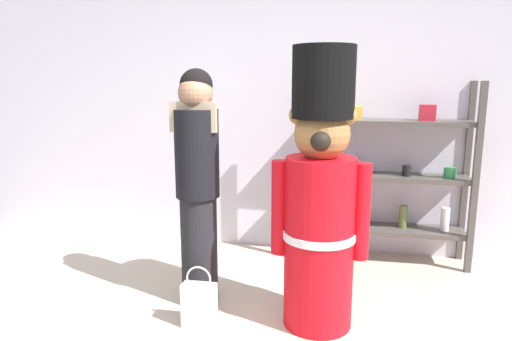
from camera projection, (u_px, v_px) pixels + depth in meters
name	position (u px, v px, depth m)	size (l,w,h in m)	color
back_wall	(292.00, 111.00, 4.21)	(6.40, 0.12, 2.60)	silver
merchandise_shelf	(384.00, 174.00, 3.95)	(1.44, 0.35, 1.58)	#4C4742
teddy_bear_guard	(320.00, 201.00, 2.85)	(0.62, 0.46, 1.78)	red
person_shopper	(198.00, 181.00, 3.14)	(0.32, 0.30, 1.66)	black
shopping_bag	(199.00, 304.00, 2.95)	(0.22, 0.10, 0.41)	silver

